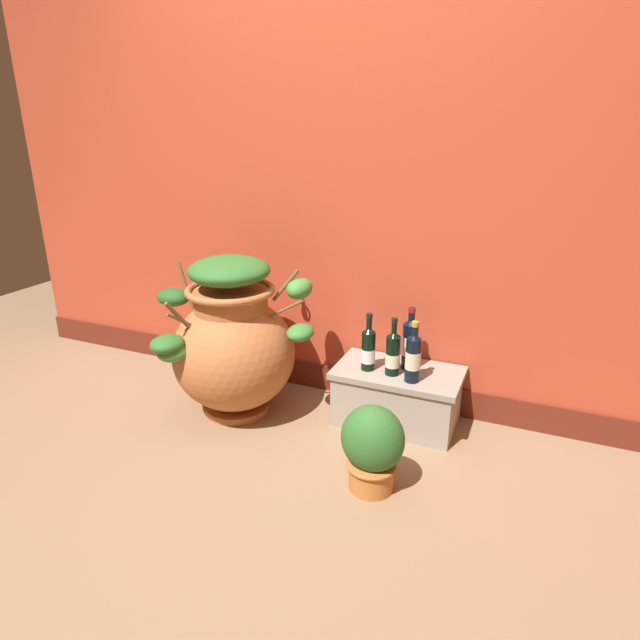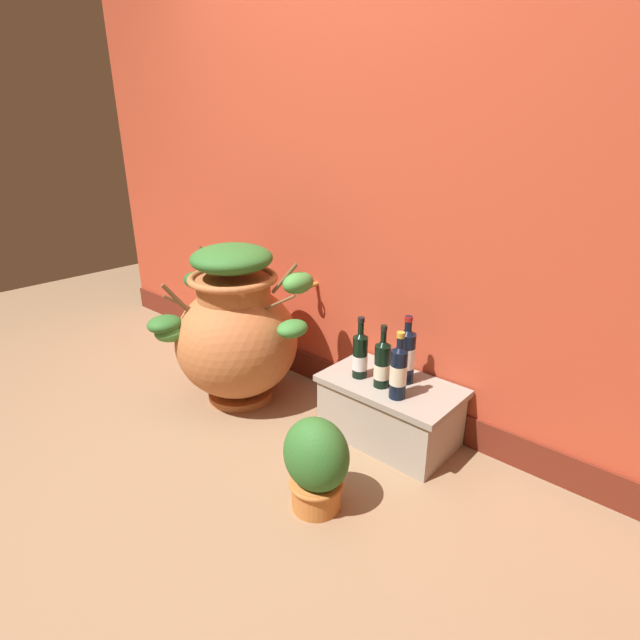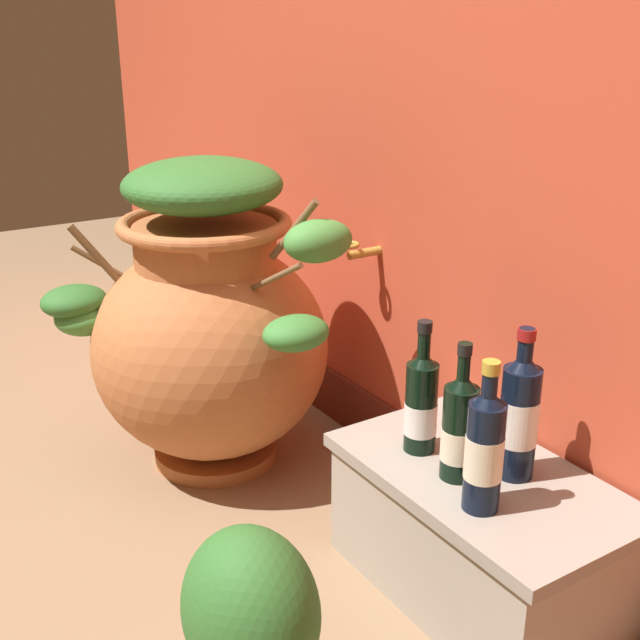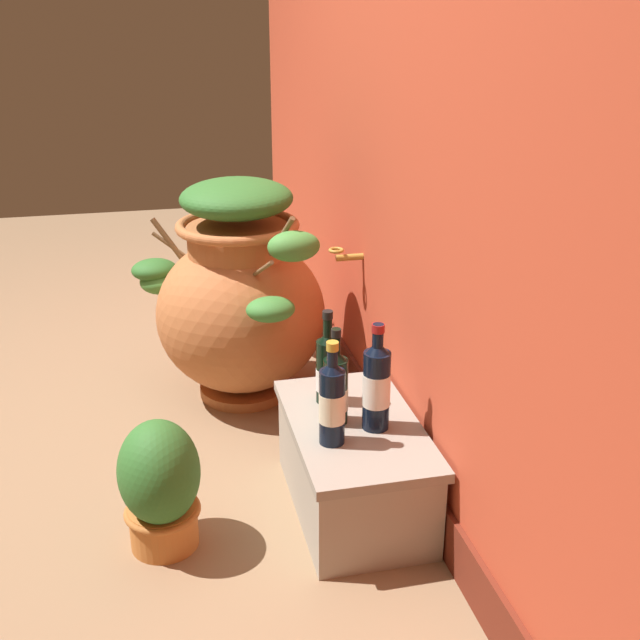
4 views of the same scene
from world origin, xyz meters
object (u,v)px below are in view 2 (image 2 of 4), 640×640
(wine_bottle_middle, at_px, (382,363))
(wine_bottle_right, at_px, (406,354))
(terracotta_urn, at_px, (236,330))
(wine_bottle_back, at_px, (398,370))
(potted_shrub, at_px, (316,463))
(wine_bottle_left, at_px, (360,354))

(wine_bottle_middle, bearing_deg, wine_bottle_right, 61.47)
(terracotta_urn, bearing_deg, wine_bottle_middle, 12.10)
(wine_bottle_middle, xyz_separation_m, wine_bottle_back, (0.11, -0.04, 0.02))
(wine_bottle_right, relative_size, wine_bottle_back, 1.06)
(wine_bottle_right, height_order, potted_shrub, wine_bottle_right)
(potted_shrub, bearing_deg, wine_bottle_left, 110.75)
(wine_bottle_middle, bearing_deg, wine_bottle_back, -18.76)
(terracotta_urn, bearing_deg, wine_bottle_right, 17.82)
(wine_bottle_middle, bearing_deg, terracotta_urn, -167.90)
(wine_bottle_left, relative_size, wine_bottle_back, 0.98)
(wine_bottle_right, relative_size, potted_shrub, 0.83)
(wine_bottle_left, bearing_deg, terracotta_urn, -165.20)
(terracotta_urn, distance_m, potted_shrub, 0.97)
(terracotta_urn, distance_m, wine_bottle_left, 0.71)
(terracotta_urn, xyz_separation_m, wine_bottle_right, (0.87, 0.28, 0.04))
(wine_bottle_back, bearing_deg, wine_bottle_middle, 161.24)
(wine_bottle_right, bearing_deg, terracotta_urn, -162.18)
(wine_bottle_middle, relative_size, wine_bottle_back, 0.97)
(wine_bottle_back, bearing_deg, wine_bottle_right, 110.08)
(wine_bottle_middle, distance_m, wine_bottle_right, 0.12)
(terracotta_urn, height_order, wine_bottle_middle, terracotta_urn)
(wine_bottle_left, distance_m, wine_bottle_right, 0.21)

